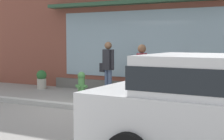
{
  "coord_description": "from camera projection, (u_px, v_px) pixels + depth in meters",
  "views": [
    {
      "loc": [
        4.4,
        -7.2,
        1.72
      ],
      "look_at": [
        0.17,
        1.2,
        0.91
      ],
      "focal_mm": 52.8,
      "sensor_mm": 36.0,
      "label": 1
    }
  ],
  "objects": [
    {
      "name": "potted_plant_window_right",
      "position": [
        42.0,
        79.0,
        12.0
      ],
      "size": [
        0.37,
        0.37,
        0.68
      ],
      "color": "#B7B2A3",
      "rests_on": "ground_plane"
    },
    {
      "name": "pedestrian_with_handbag",
      "position": [
        108.0,
        65.0,
        10.23
      ],
      "size": [
        0.64,
        0.41,
        1.71
      ],
      "rotation": [
        0.0,
        0.0,
        2.7
      ],
      "color": "#475675",
      "rests_on": "ground_plane"
    },
    {
      "name": "pedestrian_passerby",
      "position": [
        142.0,
        71.0,
        8.45
      ],
      "size": [
        0.22,
        0.45,
        1.65
      ],
      "rotation": [
        0.0,
        0.0,
        1.65
      ],
      "color": "brown",
      "rests_on": "ground_plane"
    },
    {
      "name": "potted_plant_window_left",
      "position": [
        150.0,
        85.0,
        10.0
      ],
      "size": [
        0.47,
        0.47,
        0.86
      ],
      "color": "#9E6042",
      "rests_on": "ground_plane"
    },
    {
      "name": "fire_hydrant",
      "position": [
        81.0,
        85.0,
        9.92
      ],
      "size": [
        0.39,
        0.35,
        0.81
      ],
      "color": "#4C8C47",
      "rests_on": "ground_plane"
    },
    {
      "name": "potted_plant_corner_tall",
      "position": [
        202.0,
        88.0,
        9.65
      ],
      "size": [
        0.51,
        0.51,
        0.69
      ],
      "color": "#9E6042",
      "rests_on": "ground_plane"
    },
    {
      "name": "curb_strip",
      "position": [
        81.0,
        107.0,
        8.34
      ],
      "size": [
        14.0,
        0.24,
        0.12
      ],
      "primitive_type": "cube",
      "color": "#B2B2AD",
      "rests_on": "ground_plane"
    },
    {
      "name": "ground_plane",
      "position": [
        85.0,
        108.0,
        8.53
      ],
      "size": [
        60.0,
        60.0,
        0.0
      ],
      "primitive_type": "plane",
      "color": "gray"
    },
    {
      "name": "storefront",
      "position": [
        134.0,
        23.0,
        11.16
      ],
      "size": [
        14.0,
        0.81,
        4.8
      ],
      "color": "brown",
      "rests_on": "ground_plane"
    }
  ]
}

